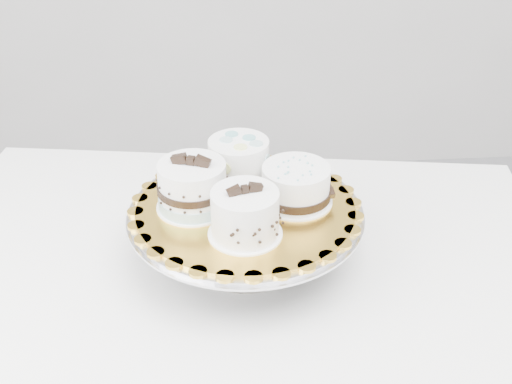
{
  "coord_description": "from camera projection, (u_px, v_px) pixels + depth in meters",
  "views": [
    {
      "loc": [
        0.0,
        -0.76,
        1.43
      ],
      "look_at": [
        0.07,
        0.11,
        0.89
      ],
      "focal_mm": 45.0,
      "sensor_mm": 36.0,
      "label": 1
    }
  ],
  "objects": [
    {
      "name": "table",
      "position": [
        234.0,
        299.0,
        1.15
      ],
      "size": [
        1.21,
        0.9,
        0.75
      ],
      "rotation": [
        0.0,
        0.0,
        -0.15
      ],
      "color": "white",
      "rests_on": "floor"
    },
    {
      "name": "cake_board",
      "position": [
        246.0,
        207.0,
        1.04
      ],
      "size": [
        0.47,
        0.47,
        0.01
      ],
      "primitive_type": "cylinder",
      "rotation": [
        0.0,
        0.0,
        -0.43
      ],
      "color": "yellow",
      "rests_on": "cake_stand"
    },
    {
      "name": "cake_dots",
      "position": [
        239.0,
        161.0,
        1.09
      ],
      "size": [
        0.13,
        0.13,
        0.08
      ],
      "rotation": [
        0.0,
        0.0,
        -0.2
      ],
      "color": "white",
      "rests_on": "cake_board"
    },
    {
      "name": "cake_banded",
      "position": [
        193.0,
        188.0,
        1.02
      ],
      "size": [
        0.14,
        0.14,
        0.1
      ],
      "rotation": [
        0.0,
        0.0,
        -0.32
      ],
      "color": "white",
      "rests_on": "cake_board"
    },
    {
      "name": "cake_swirl",
      "position": [
        245.0,
        215.0,
        0.96
      ],
      "size": [
        0.12,
        0.12,
        0.09
      ],
      "rotation": [
        0.0,
        0.0,
        0.26
      ],
      "color": "white",
      "rests_on": "cake_board"
    },
    {
      "name": "cake_stand",
      "position": [
        246.0,
        225.0,
        1.06
      ],
      "size": [
        0.39,
        0.39,
        0.1
      ],
      "color": "gray",
      "rests_on": "table"
    },
    {
      "name": "cake_ribbon",
      "position": [
        296.0,
        186.0,
        1.04
      ],
      "size": [
        0.13,
        0.12,
        0.07
      ],
      "rotation": [
        0.0,
        0.0,
        0.1
      ],
      "color": "white",
      "rests_on": "cake_board"
    }
  ]
}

